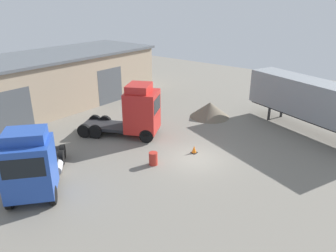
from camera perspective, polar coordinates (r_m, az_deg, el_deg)
ground_plane at (r=22.81m, az=4.60°, el=-5.65°), size 60.00×60.00×0.00m
warehouse_building at (r=34.51m, az=-20.99°, el=7.12°), size 24.09×8.38×5.17m
tractor_unit_red at (r=25.71m, az=-5.51°, el=2.44°), size 5.06×6.68×4.26m
container_trailer_teal at (r=28.61m, az=24.15°, el=4.01°), size 6.68×11.86×4.24m
tractor_unit_blue at (r=19.48m, az=-22.66°, el=-6.21°), size 6.10×6.55×4.03m
gravel_pile at (r=30.44m, az=7.29°, el=2.84°), size 3.66×3.66×1.39m
oil_drum at (r=21.79m, az=-2.58°, el=-5.69°), size 0.58×0.58×0.88m
traffic_cone at (r=23.47m, az=4.56°, el=-4.13°), size 0.40×0.40×0.55m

